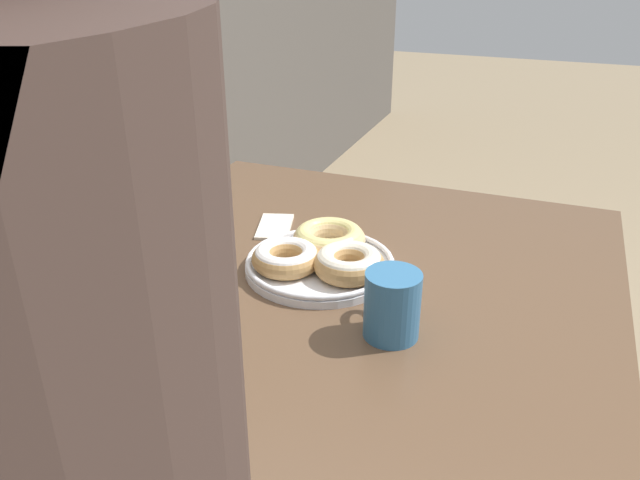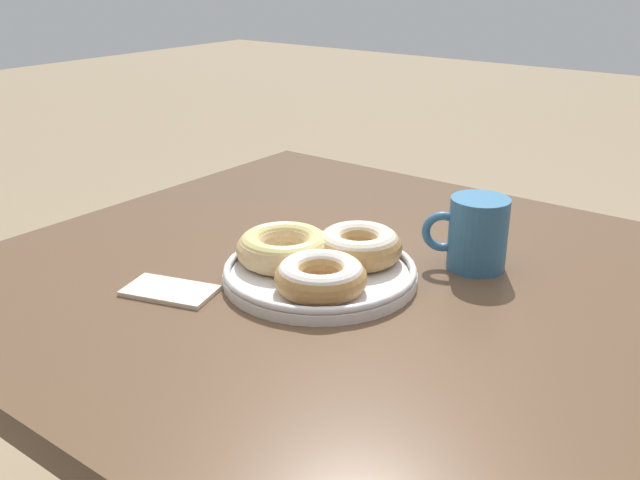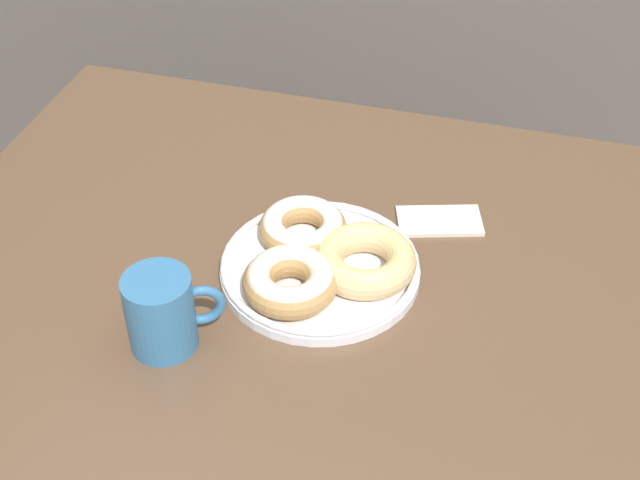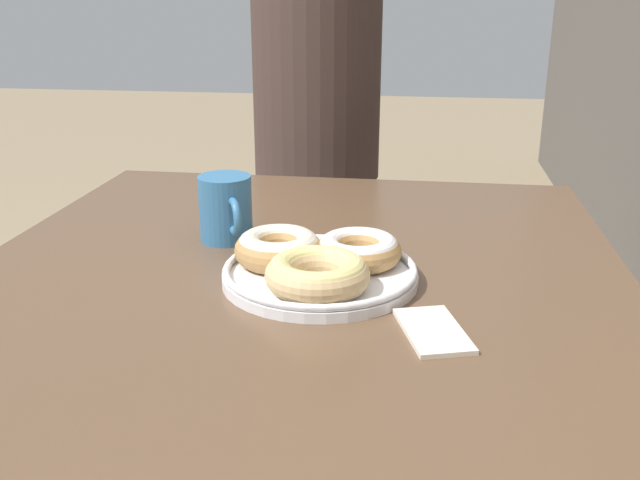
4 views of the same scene
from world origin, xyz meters
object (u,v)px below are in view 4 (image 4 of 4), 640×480
at_px(donut_plate, 318,263).
at_px(napkin, 433,331).
at_px(person_figure, 317,135).
at_px(coffee_mug, 228,208).
at_px(dining_table, 296,317).

xyz_separation_m(donut_plate, napkin, (0.13, 0.16, -0.03)).
relative_size(donut_plate, napkin, 2.15).
bearing_deg(person_figure, coffee_mug, -3.47).
relative_size(coffee_mug, napkin, 0.84).
xyz_separation_m(coffee_mug, person_figure, (-0.68, 0.04, -0.01)).
distance_m(dining_table, donut_plate, 0.12).
xyz_separation_m(donut_plate, coffee_mug, (-0.15, -0.16, 0.02)).
height_order(dining_table, donut_plate, donut_plate).
bearing_deg(person_figure, napkin, 16.15).
relative_size(donut_plate, coffee_mug, 2.55).
relative_size(dining_table, napkin, 7.84).
xyz_separation_m(dining_table, person_figure, (-0.79, -0.09, 0.11)).
xyz_separation_m(dining_table, coffee_mug, (-0.11, -0.13, 0.13)).
distance_m(donut_plate, napkin, 0.21).
height_order(dining_table, coffee_mug, coffee_mug).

